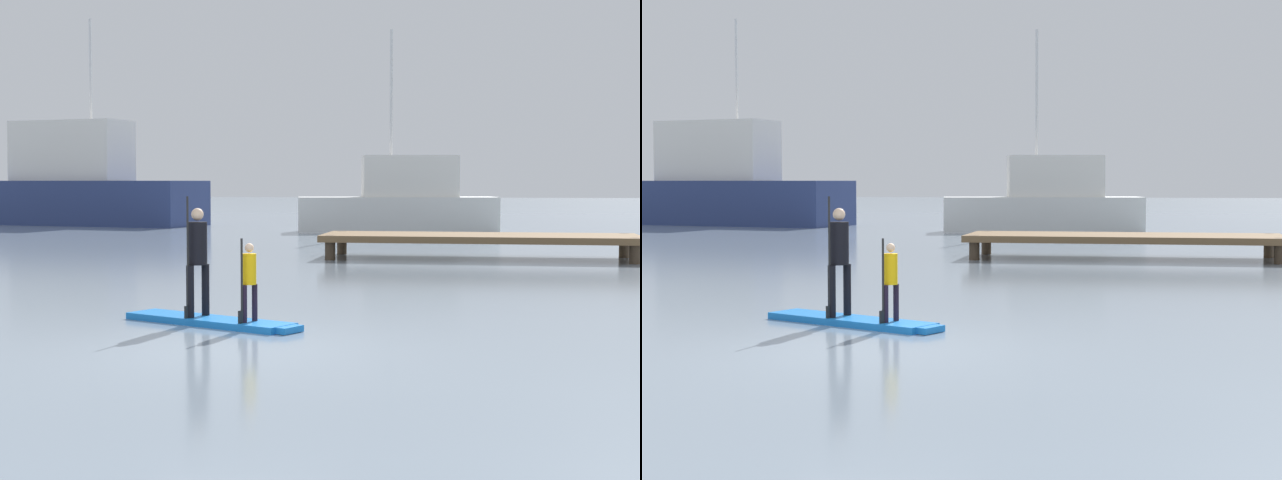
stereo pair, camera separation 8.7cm
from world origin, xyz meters
The scene contains 7 objects.
ground_plane centered at (0.00, 0.00, 0.00)m, with size 240.00×240.00×0.00m, color gray.
paddleboard_near centered at (-0.82, 2.03, 0.05)m, with size 2.93×1.81×0.10m.
paddler_adult centered at (-1.08, 2.15, 1.02)m, with size 0.38×0.47×1.78m.
paddler_child_solo centered at (-0.19, 1.71, 0.73)m, with size 0.26×0.37×1.20m.
fishing_boat_white_large centered at (-17.03, 34.47, 1.75)m, with size 13.91×6.56×9.88m.
motor_boat_small_navy centered at (-0.50, 29.82, 1.24)m, with size 8.46×3.70×8.34m.
floating_dock centered at (2.89, 15.54, 0.56)m, with size 8.47×2.76×0.66m.
Camera 2 is at (3.30, -12.28, 2.10)m, focal length 57.02 mm.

